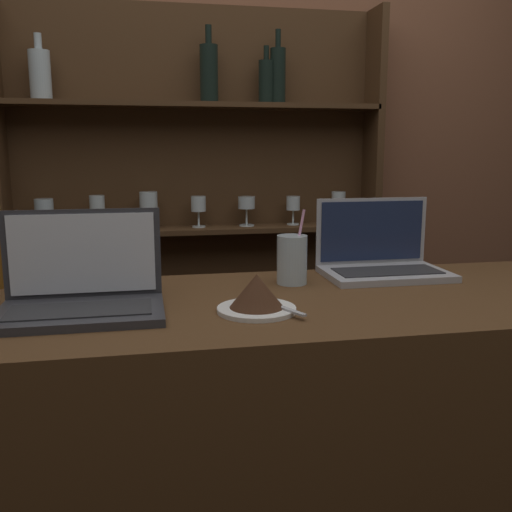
% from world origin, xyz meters
% --- Properties ---
extents(bar_counter, '(2.06, 0.62, 1.06)m').
position_xyz_m(bar_counter, '(0.00, 0.31, 0.53)').
color(bar_counter, '#4C3019').
rests_on(bar_counter, ground_plane).
extents(back_wall, '(7.00, 0.06, 2.70)m').
position_xyz_m(back_wall, '(0.00, 1.48, 1.35)').
color(back_wall, brown).
rests_on(back_wall, ground_plane).
extents(back_shelf, '(1.51, 0.18, 1.98)m').
position_xyz_m(back_shelf, '(-0.13, 1.40, 1.04)').
color(back_shelf, '#472D19').
rests_on(back_shelf, ground_plane).
extents(laptop_near, '(0.34, 0.22, 0.22)m').
position_xyz_m(laptop_near, '(-0.48, 0.28, 1.11)').
color(laptop_near, '#333338').
rests_on(laptop_near, bar_counter).
extents(laptop_far, '(0.34, 0.22, 0.21)m').
position_xyz_m(laptop_far, '(0.31, 0.52, 1.11)').
color(laptop_far, '#ADADB2').
rests_on(laptop_far, bar_counter).
extents(cake_plate, '(0.17, 0.18, 0.08)m').
position_xyz_m(cake_plate, '(-0.11, 0.22, 1.10)').
color(cake_plate, white).
rests_on(cake_plate, bar_counter).
extents(water_glass, '(0.08, 0.08, 0.20)m').
position_xyz_m(water_glass, '(0.03, 0.46, 1.13)').
color(water_glass, silver).
rests_on(water_glass, bar_counter).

